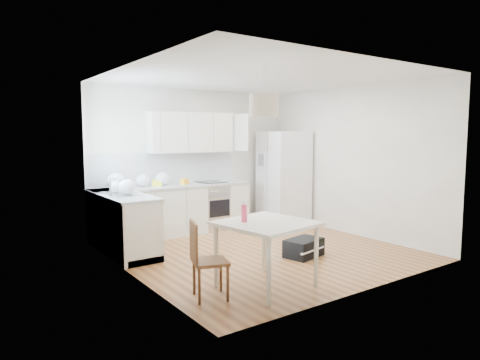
# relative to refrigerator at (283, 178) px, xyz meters

# --- Properties ---
(floor) EXTENTS (4.20, 4.20, 0.00)m
(floor) POSITION_rel_refrigerator_xyz_m (-1.71, -1.42, -0.95)
(floor) COLOR brown
(floor) RESTS_ON ground
(ceiling) EXTENTS (4.20, 4.20, 0.00)m
(ceiling) POSITION_rel_refrigerator_xyz_m (-1.71, -1.42, 1.75)
(ceiling) COLOR white
(ceiling) RESTS_ON wall_back
(wall_back) EXTENTS (4.20, 0.00, 4.20)m
(wall_back) POSITION_rel_refrigerator_xyz_m (-1.71, 0.68, 0.40)
(wall_back) COLOR beige
(wall_back) RESTS_ON floor
(wall_left) EXTENTS (0.00, 4.20, 4.20)m
(wall_left) POSITION_rel_refrigerator_xyz_m (-3.81, -1.42, 0.40)
(wall_left) COLOR beige
(wall_left) RESTS_ON floor
(wall_right) EXTENTS (0.00, 4.20, 4.20)m
(wall_right) POSITION_rel_refrigerator_xyz_m (0.39, -1.42, 0.40)
(wall_right) COLOR beige
(wall_right) RESTS_ON floor
(window_glassblock) EXTENTS (0.02, 1.00, 1.00)m
(window_glassblock) POSITION_rel_refrigerator_xyz_m (-3.80, -0.27, 0.80)
(window_glassblock) COLOR #BFE0F9
(window_glassblock) RESTS_ON wall_left
(cabinets_back) EXTENTS (3.00, 0.60, 0.88)m
(cabinets_back) POSITION_rel_refrigerator_xyz_m (-2.31, 0.38, -0.51)
(cabinets_back) COLOR silver
(cabinets_back) RESTS_ON floor
(cabinets_left) EXTENTS (0.60, 1.80, 0.88)m
(cabinets_left) POSITION_rel_refrigerator_xyz_m (-3.51, -0.22, -0.51)
(cabinets_left) COLOR silver
(cabinets_left) RESTS_ON floor
(counter_back) EXTENTS (3.02, 0.64, 0.04)m
(counter_back) POSITION_rel_refrigerator_xyz_m (-2.31, 0.38, -0.05)
(counter_back) COLOR #A1A3A5
(counter_back) RESTS_ON cabinets_back
(counter_left) EXTENTS (0.64, 1.82, 0.04)m
(counter_left) POSITION_rel_refrigerator_xyz_m (-3.51, -0.22, -0.05)
(counter_left) COLOR #A1A3A5
(counter_left) RESTS_ON cabinets_left
(backsplash_back) EXTENTS (3.00, 0.01, 0.58)m
(backsplash_back) POSITION_rel_refrigerator_xyz_m (-2.31, 0.67, 0.26)
(backsplash_back) COLOR silver
(backsplash_back) RESTS_ON wall_back
(backsplash_left) EXTENTS (0.01, 1.80, 0.58)m
(backsplash_left) POSITION_rel_refrigerator_xyz_m (-3.80, -0.22, 0.26)
(backsplash_left) COLOR silver
(backsplash_left) RESTS_ON wall_left
(upper_cabinets) EXTENTS (1.70, 0.32, 0.75)m
(upper_cabinets) POSITION_rel_refrigerator_xyz_m (-1.86, 0.52, 0.93)
(upper_cabinets) COLOR silver
(upper_cabinets) RESTS_ON wall_back
(range_oven) EXTENTS (0.50, 0.61, 0.88)m
(range_oven) POSITION_rel_refrigerator_xyz_m (-1.51, 0.38, -0.51)
(range_oven) COLOR #B6B9BB
(range_oven) RESTS_ON floor
(sink) EXTENTS (0.50, 0.80, 0.16)m
(sink) POSITION_rel_refrigerator_xyz_m (-3.51, -0.27, -0.03)
(sink) COLOR #B6B9BB
(sink) RESTS_ON counter_left
(refrigerator) EXTENTS (1.00, 1.05, 1.90)m
(refrigerator) POSITION_rel_refrigerator_xyz_m (0.00, 0.00, 0.00)
(refrigerator) COLOR white
(refrigerator) RESTS_ON floor
(dining_table) EXTENTS (1.16, 1.16, 0.80)m
(dining_table) POSITION_rel_refrigerator_xyz_m (-2.64, -2.75, -0.24)
(dining_table) COLOR beige
(dining_table) RESTS_ON floor
(dining_chair) EXTENTS (0.47, 0.47, 0.88)m
(dining_chair) POSITION_rel_refrigerator_xyz_m (-3.38, -2.67, -0.51)
(dining_chair) COLOR #4F2A17
(dining_chair) RESTS_ON floor
(drink_bottle) EXTENTS (0.09, 0.09, 0.25)m
(drink_bottle) POSITION_rel_refrigerator_xyz_m (-2.85, -2.60, -0.03)
(drink_bottle) COLOR #EB4167
(drink_bottle) RESTS_ON dining_table
(gym_bag) EXTENTS (0.65, 0.50, 0.27)m
(gym_bag) POSITION_rel_refrigerator_xyz_m (-1.36, -2.06, -0.82)
(gym_bag) COLOR black
(gym_bag) RESTS_ON floor
(pendant_lamp) EXTENTS (0.42, 0.42, 0.28)m
(pendant_lamp) POSITION_rel_refrigerator_xyz_m (-2.54, -2.56, 1.23)
(pendant_lamp) COLOR beige
(pendant_lamp) RESTS_ON ceiling
(grocery_bag_a) EXTENTS (0.30, 0.25, 0.27)m
(grocery_bag_a) POSITION_rel_refrigerator_xyz_m (-3.37, 0.41, 0.10)
(grocery_bag_a) COLOR silver
(grocery_bag_a) RESTS_ON counter_back
(grocery_bag_b) EXTENTS (0.24, 0.21, 0.22)m
(grocery_bag_b) POSITION_rel_refrigerator_xyz_m (-2.89, 0.42, 0.08)
(grocery_bag_b) COLOR silver
(grocery_bag_b) RESTS_ON counter_back
(grocery_bag_c) EXTENTS (0.27, 0.23, 0.24)m
(grocery_bag_c) POSITION_rel_refrigerator_xyz_m (-2.54, 0.37, 0.09)
(grocery_bag_c) COLOR silver
(grocery_bag_c) RESTS_ON counter_back
(grocery_bag_d) EXTENTS (0.20, 0.17, 0.18)m
(grocery_bag_d) POSITION_rel_refrigerator_xyz_m (-3.53, -0.07, 0.06)
(grocery_bag_d) COLOR silver
(grocery_bag_d) RESTS_ON counter_back
(grocery_bag_e) EXTENTS (0.26, 0.22, 0.24)m
(grocery_bag_e) POSITION_rel_refrigerator_xyz_m (-3.47, -0.40, 0.09)
(grocery_bag_e) COLOR silver
(grocery_bag_e) RESTS_ON counter_left
(snack_orange) EXTENTS (0.18, 0.16, 0.11)m
(snack_orange) POSITION_rel_refrigerator_xyz_m (-2.10, 0.35, 0.02)
(snack_orange) COLOR orange
(snack_orange) RESTS_ON counter_back
(snack_yellow) EXTENTS (0.20, 0.18, 0.12)m
(snack_yellow) POSITION_rel_refrigerator_xyz_m (-2.64, 0.36, 0.03)
(snack_yellow) COLOR yellow
(snack_yellow) RESTS_ON counter_back
(snack_red) EXTENTS (0.18, 0.17, 0.11)m
(snack_red) POSITION_rel_refrigerator_xyz_m (-3.20, 0.44, 0.02)
(snack_red) COLOR red
(snack_red) RESTS_ON counter_back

